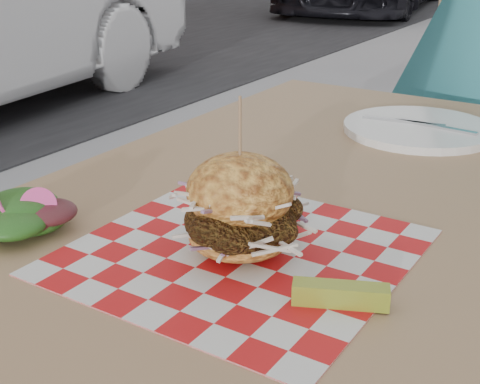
{
  "coord_description": "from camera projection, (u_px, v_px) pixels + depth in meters",
  "views": [
    {
      "loc": [
        0.06,
        -0.47,
        1.1
      ],
      "look_at": [
        -0.31,
        0.11,
        0.82
      ],
      "focal_mm": 50.0,
      "sensor_mm": 36.0,
      "label": 1
    }
  ],
  "objects": [
    {
      "name": "patio_table",
      "position": [
        337.0,
        241.0,
        0.97
      ],
      "size": [
        0.8,
        1.2,
        0.75
      ],
      "color": "#A17C59",
      "rests_on": "ground"
    },
    {
      "name": "pickle_spear",
      "position": [
        341.0,
        294.0,
        0.66
      ],
      "size": [
        0.1,
        0.06,
        0.02
      ],
      "primitive_type": "cube",
      "rotation": [
        0.0,
        0.0,
        0.42
      ],
      "color": "olive",
      "rests_on": "paper_liner"
    },
    {
      "name": "side_salad",
      "position": [
        19.0,
        224.0,
        0.81
      ],
      "size": [
        0.14,
        0.14,
        0.05
      ],
      "color": "#3F1419",
      "rests_on": "patio_table"
    },
    {
      "name": "sandwich",
      "position": [
        240.0,
        211.0,
        0.75
      ],
      "size": [
        0.16,
        0.16,
        0.18
      ],
      "color": "#F1A744",
      "rests_on": "paper_liner"
    },
    {
      "name": "paper_liner",
      "position": [
        240.0,
        252.0,
        0.77
      ],
      "size": [
        0.36,
        0.36,
        0.0
      ],
      "primitive_type": "cube",
      "color": "red",
      "rests_on": "patio_table"
    },
    {
      "name": "place_setting",
      "position": [
        419.0,
        128.0,
        1.21
      ],
      "size": [
        0.27,
        0.27,
        0.02
      ],
      "color": "white",
      "rests_on": "patio_table"
    }
  ]
}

